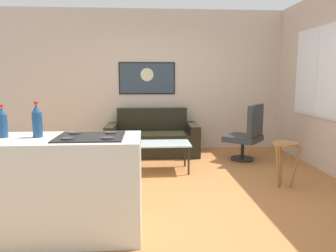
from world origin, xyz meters
name	(u,v)px	position (x,y,z in m)	size (l,w,h in m)	color
ground	(159,189)	(0.00, 0.00, -0.02)	(6.40, 6.40, 0.04)	#AC6A37
back_wall	(154,81)	(0.00, 2.42, 1.40)	(6.40, 0.05, 2.80)	beige
couch	(152,139)	(-0.04, 1.92, 0.29)	(1.74, 0.82, 0.87)	black
coffee_table	(161,145)	(0.07, 0.79, 0.41)	(0.90, 0.55, 0.45)	silver
armchair	(248,134)	(1.62, 1.31, 0.48)	(0.80, 0.80, 1.01)	black
bar_stool	(285,152)	(1.69, -0.05, 0.47)	(0.37, 0.36, 0.61)	#996736
kitchen_counter	(65,186)	(-0.91, -1.19, 0.46)	(1.41, 0.68, 0.94)	silver
soda_bottle	(3,123)	(-1.44, -1.15, 1.06)	(0.08, 0.08, 0.30)	navy
soda_bottle_2	(37,121)	(-1.14, -1.15, 1.07)	(0.09, 0.09, 0.32)	navy
wall_painting	(147,78)	(-0.13, 2.38, 1.45)	(1.13, 0.03, 0.64)	black
window	(317,72)	(2.59, 0.90, 1.55)	(0.03, 1.43, 1.44)	silver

